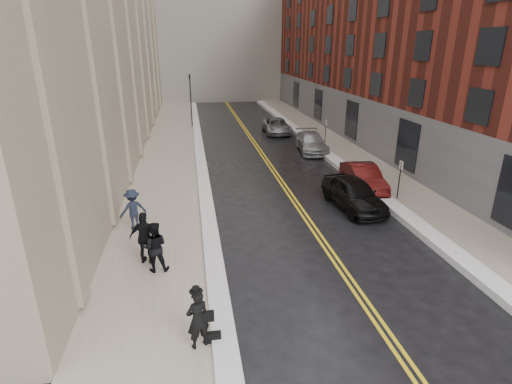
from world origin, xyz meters
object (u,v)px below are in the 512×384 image
object	(u,v)px
car_maroon	(363,178)
pedestrian_c	(145,238)
car_black	(354,193)
pedestrian_a	(155,247)
car_silver_near	(312,142)
car_silver_far	(277,126)
pedestrian_main	(198,319)
pedestrian_b	(133,209)

from	to	relation	value
car_maroon	pedestrian_c	world-z (taller)	pedestrian_c
car_black	pedestrian_a	distance (m)	10.65
pedestrian_c	car_maroon	bearing A→B (deg)	-136.81
car_maroon	pedestrian_a	xyz separation A→B (m)	(-11.11, -7.24, 0.37)
car_silver_near	car_silver_far	size ratio (longest dim) A/B	1.01
car_silver_far	pedestrian_c	xyz separation A→B (m)	(-9.88, -22.66, 0.48)
pedestrian_main	car_silver_near	bearing A→B (deg)	-137.04
car_silver_near	car_silver_far	distance (m)	7.24
car_black	pedestrian_b	bearing A→B (deg)	-179.94
car_silver_far	pedestrian_b	size ratio (longest dim) A/B	2.67
pedestrian_main	pedestrian_a	xyz separation A→B (m)	(-1.41, 4.21, 0.07)
pedestrian_main	pedestrian_c	world-z (taller)	pedestrian_c
car_black	pedestrian_b	xyz separation A→B (m)	(-10.71, -0.99, 0.28)
car_maroon	pedestrian_main	distance (m)	15.00
car_silver_near	pedestrian_a	world-z (taller)	pedestrian_a
pedestrian_b	car_silver_far	bearing A→B (deg)	-142.34
car_black	car_silver_far	bearing A→B (deg)	84.75
pedestrian_c	car_silver_near	bearing A→B (deg)	-112.29
car_silver_near	pedestrian_c	size ratio (longest dim) A/B	2.43
car_black	pedestrian_c	bearing A→B (deg)	-162.52
pedestrian_c	car_silver_far	bearing A→B (deg)	-100.23
car_maroon	car_silver_near	bearing A→B (deg)	96.40
car_silver_near	pedestrian_c	world-z (taller)	pedestrian_c
pedestrian_main	pedestrian_a	world-z (taller)	pedestrian_a
car_black	pedestrian_c	world-z (taller)	pedestrian_c
car_silver_far	pedestrian_c	bearing A→B (deg)	-111.33
car_black	pedestrian_b	distance (m)	10.76
car_maroon	car_silver_far	xyz separation A→B (m)	(-1.60, 16.07, -0.05)
pedestrian_b	pedestrian_c	xyz separation A→B (m)	(0.83, -3.15, 0.10)
car_silver_near	car_black	bearing A→B (deg)	-90.77
car_black	pedestrian_a	world-z (taller)	pedestrian_a
pedestrian_main	pedestrian_a	size ratio (longest dim) A/B	0.93
car_silver_near	pedestrian_b	size ratio (longest dim) A/B	2.69
car_silver_near	car_silver_far	world-z (taller)	car_silver_near
car_silver_near	pedestrian_b	bearing A→B (deg)	-128.56
pedestrian_b	car_silver_near	bearing A→B (deg)	-157.57
pedestrian_main	pedestrian_c	size ratio (longest dim) A/B	0.87
pedestrian_a	car_silver_far	bearing A→B (deg)	-111.49
pedestrian_a	pedestrian_b	distance (m)	3.98
pedestrian_b	car_black	bearing A→B (deg)	161.72
car_maroon	car_silver_near	xyz separation A→B (m)	(-0.36, 8.93, -0.01)
car_maroon	pedestrian_a	bearing A→B (deg)	-142.85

